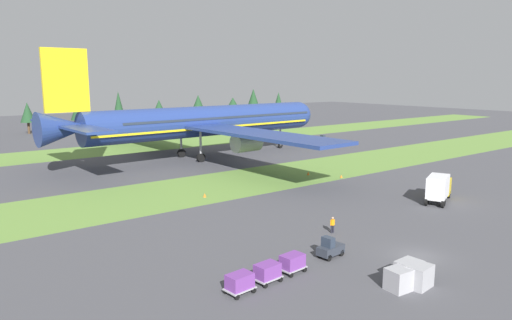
# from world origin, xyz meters

# --- Properties ---
(ground_plane) EXTENTS (400.00, 400.00, 0.00)m
(ground_plane) POSITION_xyz_m (0.00, 0.00, 0.00)
(ground_plane) COLOR #47474C
(grass_strip_near) EXTENTS (320.00, 16.72, 0.01)m
(grass_strip_near) POSITION_xyz_m (0.00, 35.28, 0.00)
(grass_strip_near) COLOR olive
(grass_strip_near) RESTS_ON ground
(grass_strip_far) EXTENTS (320.00, 16.72, 0.01)m
(grass_strip_far) POSITION_xyz_m (0.00, 80.72, 0.00)
(grass_strip_far) COLOR olive
(grass_strip_far) RESTS_ON ground
(airliner) EXTENTS (61.11, 75.00, 20.80)m
(airliner) POSITION_xyz_m (11.51, 57.93, 7.45)
(airliner) COLOR navy
(airliner) RESTS_ON ground
(baggage_tug) EXTENTS (2.71, 1.53, 1.97)m
(baggage_tug) POSITION_xyz_m (-6.56, 4.74, 0.81)
(baggage_tug) COLOR #2D333D
(baggage_tug) RESTS_ON ground
(cargo_dolly_lead) EXTENTS (2.32, 1.69, 1.55)m
(cargo_dolly_lead) POSITION_xyz_m (-11.56, 4.30, 0.92)
(cargo_dolly_lead) COLOR #A3A3A8
(cargo_dolly_lead) RESTS_ON ground
(cargo_dolly_second) EXTENTS (2.32, 1.69, 1.55)m
(cargo_dolly_second) POSITION_xyz_m (-14.45, 4.04, 0.92)
(cargo_dolly_second) COLOR #A3A3A8
(cargo_dolly_second) RESTS_ON ground
(cargo_dolly_third) EXTENTS (2.32, 1.69, 1.55)m
(cargo_dolly_third) POSITION_xyz_m (-17.34, 3.78, 0.92)
(cargo_dolly_third) COLOR #A3A3A8
(cargo_dolly_third) RESTS_ON ground
(catering_truck) EXTENTS (7.30, 4.87, 3.58)m
(catering_truck) POSITION_xyz_m (19.02, 9.73, 1.95)
(catering_truck) COLOR yellow
(catering_truck) RESTS_ON ground
(pushback_tractor) EXTENTS (2.65, 1.39, 1.97)m
(pushback_tractor) POSITION_xyz_m (47.47, 59.23, 0.81)
(pushback_tractor) COLOR yellow
(pushback_tractor) RESTS_ON ground
(ground_crew_marshaller) EXTENTS (0.55, 0.36, 1.74)m
(ground_crew_marshaller) POSITION_xyz_m (-1.40, 9.33, 0.95)
(ground_crew_marshaller) COLOR black
(ground_crew_marshaller) RESTS_ON ground
(uld_container_0) EXTENTS (2.17, 1.82, 1.79)m
(uld_container_0) POSITION_xyz_m (-5.63, -3.81, 0.90)
(uld_container_0) COLOR #A3A3A8
(uld_container_0) RESTS_ON ground
(uld_container_1) EXTENTS (2.06, 1.67, 1.79)m
(uld_container_1) POSITION_xyz_m (-5.52, -2.84, 0.89)
(uld_container_1) COLOR #A3A3A8
(uld_container_1) RESTS_ON ground
(uld_container_2) EXTENTS (2.13, 1.77, 1.73)m
(uld_container_2) POSITION_xyz_m (-7.20, -3.20, 0.86)
(uld_container_2) COLOR #A3A3A8
(uld_container_2) RESTS_ON ground
(taxiway_marker_0) EXTENTS (0.44, 0.44, 0.53)m
(taxiway_marker_0) POSITION_xyz_m (-4.16, 30.47, 0.26)
(taxiway_marker_0) COLOR orange
(taxiway_marker_0) RESTS_ON ground
(taxiway_marker_1) EXTENTS (0.44, 0.44, 0.57)m
(taxiway_marker_1) POSITION_xyz_m (17.35, 32.59, 0.29)
(taxiway_marker_1) COLOR orange
(taxiway_marker_1) RESTS_ON ground
(taxiway_marker_2) EXTENTS (0.44, 0.44, 0.45)m
(taxiway_marker_2) POSITION_xyz_m (20.12, 27.73, 0.23)
(taxiway_marker_2) COLOR orange
(taxiway_marker_2) RESTS_ON ground
(distant_tree_line) EXTENTS (177.92, 10.86, 12.02)m
(distant_tree_line) POSITION_xyz_m (0.90, 121.40, 6.81)
(distant_tree_line) COLOR #4C3823
(distant_tree_line) RESTS_ON ground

